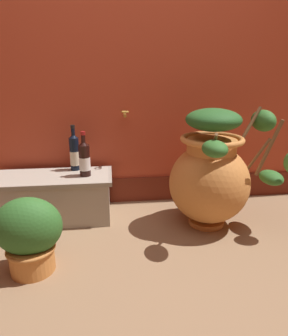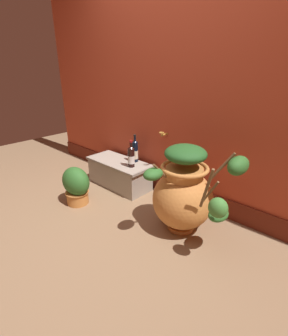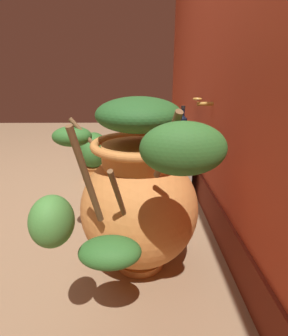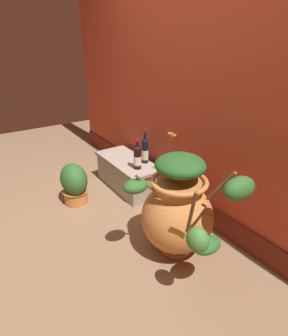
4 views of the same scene
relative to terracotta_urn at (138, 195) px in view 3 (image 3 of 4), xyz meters
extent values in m
plane|color=#896B4C|center=(-0.49, -0.64, -0.38)|extent=(7.00, 7.00, 0.00)
cube|color=maroon|center=(-0.49, 0.46, -0.28)|extent=(4.40, 0.02, 0.21)
cylinder|color=#B28433|center=(-0.57, 0.41, 0.35)|extent=(0.02, 0.10, 0.02)
torus|color=#B28433|center=(-0.57, 0.36, 0.38)|extent=(0.06, 0.06, 0.01)
cylinder|color=#CC7F3D|center=(-0.02, 0.00, -0.37)|extent=(0.25, 0.25, 0.03)
ellipsoid|color=#CC7F3D|center=(-0.02, 0.00, -0.08)|extent=(0.55, 0.55, 0.54)
cylinder|color=#CC7F3D|center=(-0.02, 0.00, 0.17)|extent=(0.33, 0.33, 0.12)
torus|color=#CC7F3D|center=(-0.02, 0.00, 0.23)|extent=(0.42, 0.42, 0.04)
cylinder|color=brown|center=(-0.09, -0.24, 0.26)|extent=(0.05, 0.14, 0.16)
ellipsoid|color=#2D6628|center=(-0.11, -0.30, 0.25)|extent=(0.14, 0.18, 0.09)
cylinder|color=brown|center=(0.29, -0.16, 0.20)|extent=(0.12, 0.08, 0.37)
ellipsoid|color=#428438|center=(0.43, -0.24, 0.13)|extent=(0.14, 0.12, 0.15)
cylinder|color=brown|center=(0.27, -0.06, 0.13)|extent=(0.15, 0.05, 0.25)
ellipsoid|color=#2D6628|center=(0.37, -0.09, -0.02)|extent=(0.14, 0.20, 0.09)
cylinder|color=brown|center=(0.28, 0.09, 0.30)|extent=(0.17, 0.07, 0.26)
ellipsoid|color=#2D6628|center=(0.39, 0.13, 0.33)|extent=(0.14, 0.24, 0.15)
ellipsoid|color=#235623|center=(-0.02, 0.00, 0.36)|extent=(0.36, 0.36, 0.14)
cube|color=#9E9384|center=(-1.11, 0.21, -0.22)|extent=(0.80, 0.36, 0.33)
cube|color=gray|center=(-1.11, 0.21, -0.06)|extent=(0.85, 0.38, 0.03)
cylinder|color=black|center=(-0.87, 0.19, 0.06)|extent=(0.08, 0.08, 0.22)
cone|color=black|center=(-0.87, 0.19, 0.19)|extent=(0.08, 0.08, 0.04)
cylinder|color=black|center=(-0.87, 0.19, 0.22)|extent=(0.03, 0.03, 0.10)
cylinder|color=maroon|center=(-0.87, 0.19, 0.26)|extent=(0.03, 0.03, 0.02)
cylinder|color=silver|center=(-0.87, 0.19, 0.04)|extent=(0.08, 0.08, 0.09)
cylinder|color=black|center=(-0.95, 0.34, 0.07)|extent=(0.07, 0.07, 0.25)
cone|color=black|center=(-0.95, 0.34, 0.21)|extent=(0.07, 0.07, 0.04)
cylinder|color=black|center=(-0.95, 0.34, 0.24)|extent=(0.03, 0.03, 0.09)
cylinder|color=black|center=(-0.95, 0.34, 0.28)|extent=(0.03, 0.03, 0.02)
cylinder|color=beige|center=(-0.95, 0.34, 0.04)|extent=(0.07, 0.07, 0.11)
cylinder|color=#CC7F3D|center=(-1.13, -0.40, -0.31)|extent=(0.23, 0.23, 0.15)
torus|color=#BB7538|center=(-1.13, -0.40, -0.25)|extent=(0.26, 0.26, 0.02)
ellipsoid|color=#2D6628|center=(-1.13, -0.40, -0.11)|extent=(0.35, 0.25, 0.32)
camera|label=1|loc=(-0.69, -1.84, 0.65)|focal=31.65mm
camera|label=2|loc=(1.06, -1.68, 1.06)|focal=26.63mm
camera|label=3|loc=(1.05, 0.01, 0.52)|focal=27.48mm
camera|label=4|loc=(1.27, -1.17, 1.16)|focal=29.32mm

